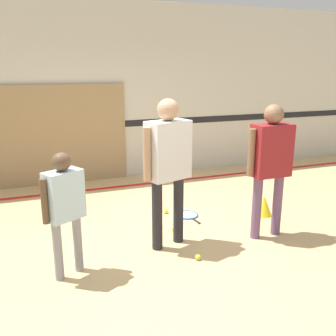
{
  "coord_description": "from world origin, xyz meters",
  "views": [
    {
      "loc": [
        -1.38,
        -3.92,
        2.07
      ],
      "look_at": [
        0.03,
        -0.08,
        0.95
      ],
      "focal_mm": 40.0,
      "sensor_mm": 36.0,
      "label": 1
    }
  ],
  "objects_px": {
    "person_student_left": "(65,202)",
    "tennis_ball_by_spare_racket": "(166,211)",
    "person_student_right": "(271,157)",
    "tennis_ball_stray_left": "(174,229)",
    "training_cone": "(264,206)",
    "racket_spare_on_floor": "(188,215)",
    "tennis_ball_near_instructor": "(198,257)",
    "person_instructor": "(168,158)"
  },
  "relations": [
    {
      "from": "person_student_left",
      "to": "person_student_right",
      "type": "height_order",
      "value": "person_student_right"
    },
    {
      "from": "training_cone",
      "to": "tennis_ball_by_spare_racket",
      "type": "bearing_deg",
      "value": 156.85
    },
    {
      "from": "person_student_right",
      "to": "tennis_ball_by_spare_racket",
      "type": "relative_size",
      "value": 24.97
    },
    {
      "from": "person_student_left",
      "to": "tennis_ball_near_instructor",
      "type": "xyz_separation_m",
      "value": [
        1.36,
        -0.19,
        -0.76
      ]
    },
    {
      "from": "person_student_right",
      "to": "racket_spare_on_floor",
      "type": "distance_m",
      "value": 1.52
    },
    {
      "from": "person_instructor",
      "to": "tennis_ball_by_spare_racket",
      "type": "distance_m",
      "value": 1.43
    },
    {
      "from": "person_instructor",
      "to": "person_student_right",
      "type": "height_order",
      "value": "person_instructor"
    },
    {
      "from": "tennis_ball_by_spare_racket",
      "to": "person_student_left",
      "type": "bearing_deg",
      "value": -140.94
    },
    {
      "from": "racket_spare_on_floor",
      "to": "training_cone",
      "type": "height_order",
      "value": "training_cone"
    },
    {
      "from": "person_instructor",
      "to": "tennis_ball_by_spare_racket",
      "type": "relative_size",
      "value": 26.27
    },
    {
      "from": "person_student_right",
      "to": "training_cone",
      "type": "bearing_deg",
      "value": -122.39
    },
    {
      "from": "person_student_left",
      "to": "training_cone",
      "type": "bearing_deg",
      "value": -14.8
    },
    {
      "from": "tennis_ball_by_spare_racket",
      "to": "training_cone",
      "type": "height_order",
      "value": "training_cone"
    },
    {
      "from": "person_instructor",
      "to": "tennis_ball_near_instructor",
      "type": "bearing_deg",
      "value": -85.87
    },
    {
      "from": "tennis_ball_stray_left",
      "to": "training_cone",
      "type": "distance_m",
      "value": 1.41
    },
    {
      "from": "person_student_right",
      "to": "tennis_ball_stray_left",
      "type": "xyz_separation_m",
      "value": [
        -1.04,
        0.52,
        -0.99
      ]
    },
    {
      "from": "tennis_ball_near_instructor",
      "to": "tennis_ball_by_spare_racket",
      "type": "distance_m",
      "value": 1.4
    },
    {
      "from": "person_instructor",
      "to": "tennis_ball_near_instructor",
      "type": "xyz_separation_m",
      "value": [
        0.18,
        -0.46,
        -1.04
      ]
    },
    {
      "from": "person_student_left",
      "to": "tennis_ball_by_spare_racket",
      "type": "height_order",
      "value": "person_student_left"
    },
    {
      "from": "person_student_left",
      "to": "tennis_ball_near_instructor",
      "type": "bearing_deg",
      "value": -35.89
    },
    {
      "from": "tennis_ball_near_instructor",
      "to": "person_student_left",
      "type": "bearing_deg",
      "value": 172.21
    },
    {
      "from": "racket_spare_on_floor",
      "to": "tennis_ball_near_instructor",
      "type": "xyz_separation_m",
      "value": [
        -0.39,
        -1.2,
        0.02
      ]
    },
    {
      "from": "tennis_ball_by_spare_racket",
      "to": "training_cone",
      "type": "relative_size",
      "value": 0.23
    },
    {
      "from": "person_student_left",
      "to": "tennis_ball_by_spare_racket",
      "type": "relative_size",
      "value": 19.49
    },
    {
      "from": "person_instructor",
      "to": "training_cone",
      "type": "bearing_deg",
      "value": -4.19
    },
    {
      "from": "person_student_right",
      "to": "tennis_ball_stray_left",
      "type": "relative_size",
      "value": 24.97
    },
    {
      "from": "person_student_left",
      "to": "tennis_ball_stray_left",
      "type": "distance_m",
      "value": 1.69
    },
    {
      "from": "racket_spare_on_floor",
      "to": "tennis_ball_by_spare_racket",
      "type": "distance_m",
      "value": 0.33
    },
    {
      "from": "person_instructor",
      "to": "person_student_right",
      "type": "bearing_deg",
      "value": -26.38
    },
    {
      "from": "tennis_ball_stray_left",
      "to": "racket_spare_on_floor",
      "type": "bearing_deg",
      "value": 47.77
    },
    {
      "from": "racket_spare_on_floor",
      "to": "tennis_ball_stray_left",
      "type": "bearing_deg",
      "value": -48.72
    },
    {
      "from": "person_student_left",
      "to": "tennis_ball_stray_left",
      "type": "xyz_separation_m",
      "value": [
        1.38,
        0.6,
        -0.76
      ]
    },
    {
      "from": "person_student_left",
      "to": "tennis_ball_stray_left",
      "type": "height_order",
      "value": "person_student_left"
    },
    {
      "from": "tennis_ball_stray_left",
      "to": "training_cone",
      "type": "bearing_deg",
      "value": 2.36
    },
    {
      "from": "racket_spare_on_floor",
      "to": "person_student_left",
      "type": "bearing_deg",
      "value": -66.49
    },
    {
      "from": "tennis_ball_stray_left",
      "to": "person_instructor",
      "type": "bearing_deg",
      "value": -121.8
    },
    {
      "from": "person_student_left",
      "to": "person_student_right",
      "type": "bearing_deg",
      "value": -26.11
    },
    {
      "from": "racket_spare_on_floor",
      "to": "tennis_ball_near_instructor",
      "type": "height_order",
      "value": "tennis_ball_near_instructor"
    },
    {
      "from": "racket_spare_on_floor",
      "to": "tennis_ball_near_instructor",
      "type": "relative_size",
      "value": 7.9
    },
    {
      "from": "person_student_right",
      "to": "person_student_left",
      "type": "bearing_deg",
      "value": 2.08
    },
    {
      "from": "racket_spare_on_floor",
      "to": "tennis_ball_by_spare_racket",
      "type": "relative_size",
      "value": 7.9
    },
    {
      "from": "training_cone",
      "to": "person_instructor",
      "type": "bearing_deg",
      "value": -166.58
    }
  ]
}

